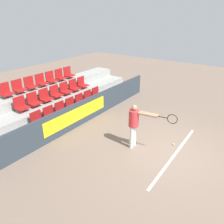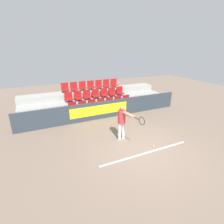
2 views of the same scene
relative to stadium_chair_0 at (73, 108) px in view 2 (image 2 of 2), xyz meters
The scene contains 29 objects.
ground_plane 4.81m from the stadium_chair_0, 68.04° to the right, with size 30.00×30.00×0.00m, color #7A6656.
court_baseline 5.14m from the stadium_chair_0, 69.55° to the right, with size 4.02×0.08×0.01m.
barrier_wall 1.90m from the stadium_chair_0, 21.01° to the right, with size 9.87×0.14×1.03m.
bleacher_tier_front 1.84m from the stadium_chair_0, ahead, with size 9.47×0.95×0.39m.
bleacher_tier_middle 1.98m from the stadium_chair_0, 24.77° to the left, with size 9.47×0.95×0.77m.
bleacher_tier_back 2.51m from the stadium_chair_0, 44.80° to the left, with size 9.47×0.95×1.16m.
stadium_chair_0 is the anchor object (origin of this frame).
stadium_chair_1 0.59m from the stadium_chair_0, ahead, with size 0.48×0.39×0.60m.
stadium_chair_2 1.19m from the stadium_chair_0, ahead, with size 0.48×0.39×0.60m.
stadium_chair_3 1.78m from the stadium_chair_0, ahead, with size 0.48×0.39×0.60m.
stadium_chair_4 2.37m from the stadium_chair_0, ahead, with size 0.48×0.39×0.60m.
stadium_chair_5 2.97m from the stadium_chair_0, ahead, with size 0.48×0.39×0.60m.
stadium_chair_6 3.56m from the stadium_chair_0, ahead, with size 0.48×0.39×0.60m.
stadium_chair_7 1.02m from the stadium_chair_0, 90.00° to the left, with size 0.48×0.39×0.60m.
stadium_chair_8 1.18m from the stadium_chair_0, 57.91° to the left, with size 0.48×0.39×0.60m.
stadium_chair_9 1.57m from the stadium_chair_0, 38.57° to the left, with size 0.48×0.39×0.60m.
stadium_chair_10 2.05m from the stadium_chair_0, 27.99° to the left, with size 0.48×0.39×0.60m.
stadium_chair_11 2.59m from the stadium_chair_0, 21.73° to the left, with size 0.48×0.39×0.60m.
stadium_chair_12 3.14m from the stadium_chair_0, 17.69° to the left, with size 0.48×0.39×0.60m.
stadium_chair_13 3.71m from the stadium_chair_0, 14.88° to the left, with size 0.48×0.39×0.60m.
stadium_chair_14 2.05m from the stadium_chair_0, 90.00° to the left, with size 0.48×0.39×0.60m.
stadium_chair_15 2.13m from the stadium_chair_0, 72.59° to the left, with size 0.48×0.39×0.60m.
stadium_chair_16 2.37m from the stadium_chair_0, 57.91° to the left, with size 0.48×0.39×0.60m.
stadium_chair_17 2.71m from the stadium_chair_0, 46.75° to the left, with size 0.48×0.39×0.60m.
stadium_chair_18 3.13m from the stadium_chair_0, 38.57° to the left, with size 0.48×0.39×0.60m.
stadium_chair_19 3.61m from the stadium_chair_0, 32.53° to the left, with size 0.48×0.39×0.60m.
stadium_chair_20 4.11m from the stadium_chair_0, 27.99° to the left, with size 0.48×0.39×0.60m.
tennis_player 3.72m from the stadium_chair_0, 67.68° to the right, with size 0.39×1.58×1.60m.
tennis_ball 5.13m from the stadium_chair_0, 62.90° to the right, with size 0.07×0.07×0.07m.
Camera 2 is at (-3.77, -5.16, 4.01)m, focal length 28.00 mm.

